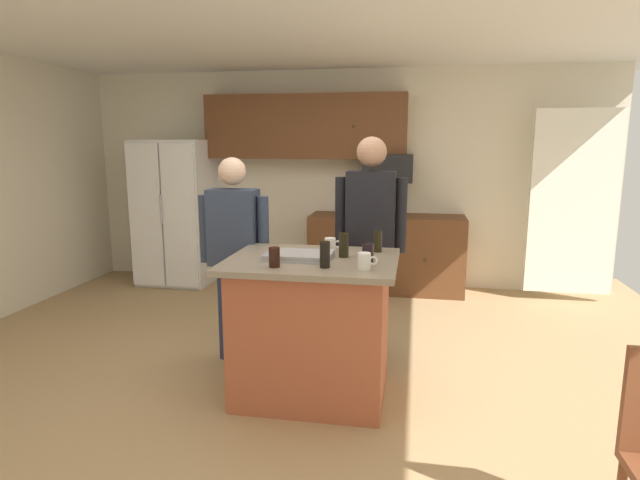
# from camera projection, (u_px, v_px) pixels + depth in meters

# --- Properties ---
(floor) EXTENTS (7.04, 7.04, 0.00)m
(floor) POSITION_uv_depth(u_px,v_px,m) (288.00, 374.00, 4.04)
(floor) COLOR tan
(floor) RESTS_ON ground
(ceiling) EXTENTS (7.04, 7.04, 0.00)m
(ceiling) POSITION_uv_depth(u_px,v_px,m) (283.00, 14.00, 3.56)
(ceiling) COLOR white
(back_wall) EXTENTS (6.40, 0.10, 2.60)m
(back_wall) POSITION_uv_depth(u_px,v_px,m) (341.00, 179.00, 6.51)
(back_wall) COLOR beige
(back_wall) RESTS_ON ground
(french_door_window_panel) EXTENTS (0.90, 0.06, 2.00)m
(french_door_window_panel) POSITION_uv_depth(u_px,v_px,m) (573.00, 203.00, 5.70)
(french_door_window_panel) COLOR white
(french_door_window_panel) RESTS_ON ground
(cabinet_run_upper) EXTENTS (2.40, 0.38, 0.75)m
(cabinet_run_upper) POSITION_uv_depth(u_px,v_px,m) (305.00, 127.00, 6.27)
(cabinet_run_upper) COLOR brown
(cabinet_run_lower) EXTENTS (1.80, 0.63, 0.90)m
(cabinet_run_lower) POSITION_uv_depth(u_px,v_px,m) (386.00, 253.00, 6.25)
(cabinet_run_lower) COLOR brown
(cabinet_run_lower) RESTS_ON ground
(refrigerator) EXTENTS (0.86, 0.76, 1.77)m
(refrigerator) POSITION_uv_depth(u_px,v_px,m) (176.00, 212.00, 6.53)
(refrigerator) COLOR white
(refrigerator) RESTS_ON ground
(microwave_over_range) EXTENTS (0.56, 0.40, 0.32)m
(microwave_over_range) POSITION_uv_depth(u_px,v_px,m) (388.00, 168.00, 6.08)
(microwave_over_range) COLOR black
(kitchen_island) EXTENTS (1.14, 0.92, 0.98)m
(kitchen_island) POSITION_uv_depth(u_px,v_px,m) (312.00, 327.00, 3.64)
(kitchen_island) COLOR #AD5638
(kitchen_island) RESTS_ON ground
(person_elder_center) EXTENTS (0.57, 0.22, 1.64)m
(person_elder_center) POSITION_uv_depth(u_px,v_px,m) (234.00, 246.00, 4.17)
(person_elder_center) COLOR #232D4C
(person_elder_center) RESTS_ON ground
(person_guest_left) EXTENTS (0.57, 0.24, 1.79)m
(person_guest_left) POSITION_uv_depth(u_px,v_px,m) (370.00, 231.00, 4.21)
(person_guest_left) COLOR #232D4C
(person_guest_left) RESTS_ON ground
(glass_stout_tall) EXTENTS (0.08, 0.08, 0.13)m
(glass_stout_tall) POSITION_uv_depth(u_px,v_px,m) (368.00, 253.00, 3.41)
(glass_stout_tall) COLOR black
(glass_stout_tall) RESTS_ON kitchen_island
(mug_blue_stoneware) EXTENTS (0.12, 0.08, 0.10)m
(mug_blue_stoneware) POSITION_uv_depth(u_px,v_px,m) (331.00, 245.00, 3.77)
(mug_blue_stoneware) COLOR white
(mug_blue_stoneware) RESTS_ON kitchen_island
(tumbler_amber) EXTENTS (0.07, 0.07, 0.13)m
(tumbler_amber) POSITION_uv_depth(u_px,v_px,m) (274.00, 257.00, 3.30)
(tumbler_amber) COLOR black
(tumbler_amber) RESTS_ON kitchen_island
(mug_ceramic_white) EXTENTS (0.12, 0.08, 0.10)m
(mug_ceramic_white) POSITION_uv_depth(u_px,v_px,m) (365.00, 261.00, 3.24)
(mug_ceramic_white) COLOR white
(mug_ceramic_white) RESTS_ON kitchen_island
(glass_dark_ale) EXTENTS (0.06, 0.06, 0.17)m
(glass_dark_ale) POSITION_uv_depth(u_px,v_px,m) (325.00, 255.00, 3.28)
(glass_dark_ale) COLOR black
(glass_dark_ale) RESTS_ON kitchen_island
(glass_short_whisky) EXTENTS (0.07, 0.07, 0.17)m
(glass_short_whisky) POSITION_uv_depth(u_px,v_px,m) (344.00, 245.00, 3.58)
(glass_short_whisky) COLOR black
(glass_short_whisky) RESTS_ON kitchen_island
(glass_pilsner) EXTENTS (0.06, 0.06, 0.15)m
(glass_pilsner) POSITION_uv_depth(u_px,v_px,m) (378.00, 241.00, 3.75)
(glass_pilsner) COLOR black
(glass_pilsner) RESTS_ON kitchen_island
(serving_tray) EXTENTS (0.44, 0.30, 0.04)m
(serving_tray) POSITION_uv_depth(u_px,v_px,m) (299.00, 256.00, 3.54)
(serving_tray) COLOR #B7B7BC
(serving_tray) RESTS_ON kitchen_island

